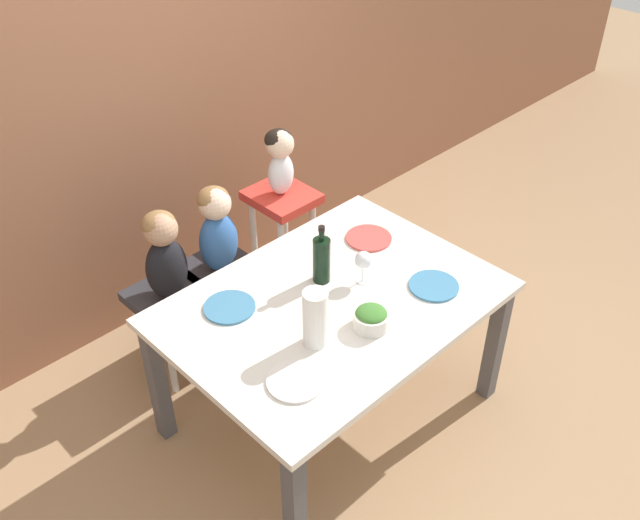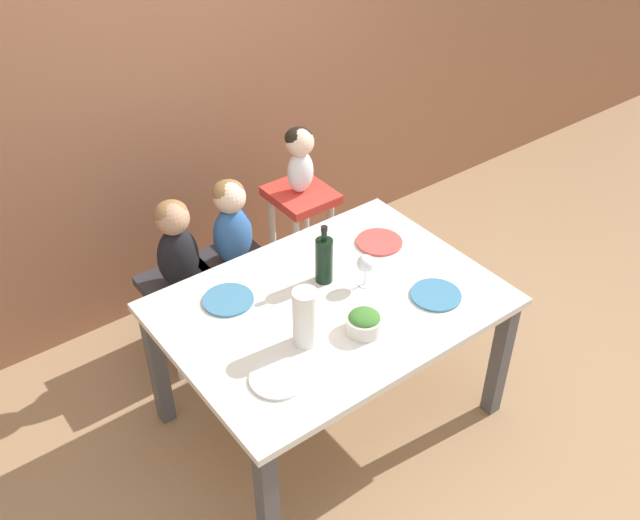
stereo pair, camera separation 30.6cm
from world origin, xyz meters
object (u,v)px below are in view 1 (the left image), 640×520
object	(u,v)px
dinner_plate_back_right	(369,238)
dinner_plate_front_left	(295,381)
salad_bowl_large	(371,318)
chair_right_highchair	(283,220)
wine_glass_near	(364,261)
person_child_center	(217,227)
paper_towel_roll	(315,318)
chair_far_left	(173,307)
chair_far_center	(223,280)
dinner_plate_front_right	(434,286)
person_child_left	(164,253)
dinner_plate_back_left	(229,307)
wine_bottle	(322,259)
person_baby_right	(280,156)

from	to	relation	value
dinner_plate_back_right	dinner_plate_front_left	bearing A→B (deg)	-153.45
salad_bowl_large	chair_right_highchair	bearing A→B (deg)	67.88
chair_right_highchair	salad_bowl_large	world-z (taller)	salad_bowl_large
salad_bowl_large	wine_glass_near	bearing A→B (deg)	49.26
person_child_center	paper_towel_roll	bearing A→B (deg)	-103.06
chair_far_left	chair_far_center	xyz separation A→B (m)	(0.32, 0.00, 0.00)
chair_far_left	dinner_plate_front_right	xyz separation A→B (m)	(0.73, -1.05, 0.34)
chair_far_center	wine_glass_near	bearing A→B (deg)	-75.03
chair_far_left	dinner_plate_front_left	distance (m)	1.10
person_child_left	paper_towel_roll	world-z (taller)	paper_towel_roll
chair_far_center	dinner_plate_back_left	xyz separation A→B (m)	(-0.34, -0.53, 0.34)
chair_right_highchair	person_child_left	bearing A→B (deg)	179.88
paper_towel_roll	dinner_plate_back_right	world-z (taller)	paper_towel_roll
wine_glass_near	dinner_plate_back_right	size ratio (longest dim) A/B	0.71
paper_towel_roll	dinner_plate_back_right	xyz separation A→B (m)	(0.70, 0.35, -0.12)
chair_far_left	chair_right_highchair	distance (m)	0.77
dinner_plate_back_right	person_child_center	bearing A→B (deg)	128.81
dinner_plate_back_left	dinner_plate_back_right	xyz separation A→B (m)	(0.82, -0.07, 0.00)
dinner_plate_front_right	dinner_plate_back_right	bearing A→B (deg)	81.94
wine_bottle	dinner_plate_front_left	size ratio (longest dim) A/B	1.29
person_child_center	person_baby_right	distance (m)	0.49
person_child_left	wine_bottle	distance (m)	0.78
person_child_center	dinner_plate_back_left	bearing A→B (deg)	-122.65
person_baby_right	wine_glass_near	world-z (taller)	person_baby_right
person_baby_right	paper_towel_roll	bearing A→B (deg)	-124.75
wine_bottle	dinner_plate_front_right	bearing A→B (deg)	-50.15
person_child_left	dinner_plate_back_right	size ratio (longest dim) A/B	2.13
person_baby_right	wine_bottle	distance (m)	0.76
dinner_plate_back_right	dinner_plate_front_right	xyz separation A→B (m)	(-0.06, -0.46, 0.00)
wine_glass_near	salad_bowl_large	world-z (taller)	wine_glass_near
chair_far_center	dinner_plate_back_right	bearing A→B (deg)	-51.12
chair_right_highchair	salad_bowl_large	size ratio (longest dim) A/B	4.82
chair_far_left	paper_towel_roll	size ratio (longest dim) A/B	1.82
person_child_left	chair_far_center	bearing A→B (deg)	-0.28
person_child_center	chair_far_center	bearing A→B (deg)	-90.00
person_baby_right	paper_towel_roll	world-z (taller)	person_baby_right
dinner_plate_front_left	salad_bowl_large	bearing A→B (deg)	1.85
person_child_left	dinner_plate_back_left	bearing A→B (deg)	-92.40
person_baby_right	dinner_plate_front_right	distance (m)	1.08
person_baby_right	salad_bowl_large	size ratio (longest dim) A/B	2.36
wine_glass_near	dinner_plate_back_left	world-z (taller)	wine_glass_near
chair_far_center	dinner_plate_back_right	size ratio (longest dim) A/B	2.10
wine_bottle	dinner_plate_back_left	bearing A→B (deg)	162.36
paper_towel_roll	wine_glass_near	bearing A→B (deg)	17.70
chair_far_center	chair_right_highchair	size ratio (longest dim) A/B	0.63
dinner_plate_back_right	person_child_left	bearing A→B (deg)	143.16
person_baby_right	wine_bottle	bearing A→B (deg)	-117.58
dinner_plate_back_left	dinner_plate_back_right	distance (m)	0.82
person_child_left	wine_glass_near	bearing A→B (deg)	-56.56
chair_far_center	wine_glass_near	size ratio (longest dim) A/B	2.95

